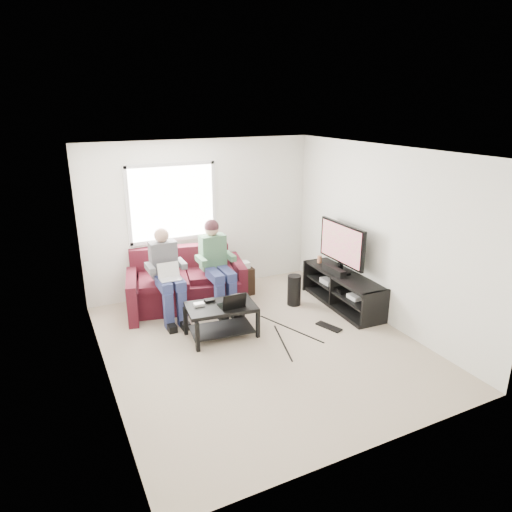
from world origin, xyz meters
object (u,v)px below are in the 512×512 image
object	(u,v)px
tv_stand	(343,291)
subwoofer	(294,290)
sofa	(187,285)
coffee_table	(221,313)
end_table	(243,279)
tv	(342,245)

from	to	relation	value
tv_stand	subwoofer	distance (m)	0.79
sofa	tv_stand	size ratio (longest dim) A/B	1.26
subwoofer	sofa	bearing A→B (deg)	152.99
coffee_table	end_table	world-z (taller)	end_table
tv_stand	tv	bearing A→B (deg)	91.47
coffee_table	end_table	size ratio (longest dim) A/B	1.76
tv_stand	tv	distance (m)	0.77
subwoofer	coffee_table	bearing A→B (deg)	-162.05
tv	end_table	world-z (taller)	tv
coffee_table	tv_stand	bearing A→B (deg)	2.62
tv_stand	end_table	world-z (taller)	end_table
tv	sofa	bearing A→B (deg)	154.51
sofa	tv	bearing A→B (deg)	-25.49
end_table	subwoofer	bearing A→B (deg)	-54.29
coffee_table	subwoofer	world-z (taller)	subwoofer
tv	subwoofer	xyz separation A→B (m)	(-0.69, 0.28, -0.76)
sofa	subwoofer	size ratio (longest dim) A/B	4.20
subwoofer	end_table	world-z (taller)	end_table
tv_stand	end_table	size ratio (longest dim) A/B	2.91
tv	end_table	bearing A→B (deg)	139.69
sofa	end_table	bearing A→B (deg)	-0.55
sofa	subwoofer	xyz separation A→B (m)	(1.56, -0.80, -0.08)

